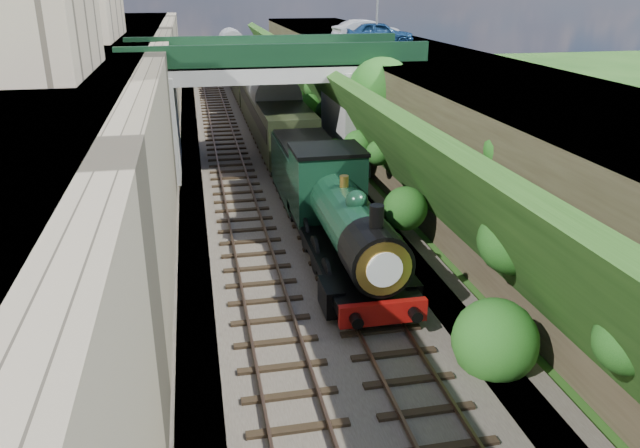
# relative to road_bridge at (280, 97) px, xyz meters

# --- Properties ---
(ground) EXTENTS (160.00, 160.00, 0.00)m
(ground) POSITION_rel_road_bridge_xyz_m (-0.94, -24.00, -4.08)
(ground) COLOR #1E4714
(ground) RESTS_ON ground
(trackbed) EXTENTS (10.00, 90.00, 0.20)m
(trackbed) POSITION_rel_road_bridge_xyz_m (-0.94, -4.00, -3.98)
(trackbed) COLOR #473F38
(trackbed) RESTS_ON ground
(retaining_wall) EXTENTS (1.00, 90.00, 7.00)m
(retaining_wall) POSITION_rel_road_bridge_xyz_m (-6.44, -4.00, -0.58)
(retaining_wall) COLOR #756B56
(retaining_wall) RESTS_ON ground
(street_plateau_left) EXTENTS (6.00, 90.00, 7.00)m
(street_plateau_left) POSITION_rel_road_bridge_xyz_m (-9.94, -4.00, -0.58)
(street_plateau_left) COLOR #262628
(street_plateau_left) RESTS_ON ground
(street_plateau_right) EXTENTS (8.00, 90.00, 6.25)m
(street_plateau_right) POSITION_rel_road_bridge_xyz_m (8.56, -4.00, -0.95)
(street_plateau_right) COLOR #262628
(street_plateau_right) RESTS_ON ground
(embankment_slope) EXTENTS (4.56, 90.00, 6.36)m
(embankment_slope) POSITION_rel_road_bridge_xyz_m (3.98, -3.73, -1.44)
(embankment_slope) COLOR #1E4714
(embankment_slope) RESTS_ON ground
(track_left) EXTENTS (2.50, 90.00, 0.20)m
(track_left) POSITION_rel_road_bridge_xyz_m (-2.94, -4.00, -3.83)
(track_left) COLOR black
(track_left) RESTS_ON trackbed
(track_right) EXTENTS (2.50, 90.00, 0.20)m
(track_right) POSITION_rel_road_bridge_xyz_m (0.26, -4.00, -3.83)
(track_right) COLOR black
(track_right) RESTS_ON trackbed
(road_bridge) EXTENTS (16.00, 6.40, 7.25)m
(road_bridge) POSITION_rel_road_bridge_xyz_m (0.00, 0.00, 0.00)
(road_bridge) COLOR gray
(road_bridge) RESTS_ON ground
(building_near) EXTENTS (4.00, 8.00, 4.00)m
(building_near) POSITION_rel_road_bridge_xyz_m (-10.44, -10.00, 4.92)
(building_near) COLOR gray
(building_near) RESTS_ON street_plateau_left
(tree) EXTENTS (3.60, 3.80, 6.60)m
(tree) POSITION_rel_road_bridge_xyz_m (4.97, -3.51, 0.57)
(tree) COLOR black
(tree) RESTS_ON ground
(car_blue) EXTENTS (4.71, 2.54, 1.52)m
(car_blue) POSITION_rel_road_bridge_xyz_m (7.54, 5.92, 2.93)
(car_blue) COLOR navy
(car_blue) RESTS_ON street_plateau_right
(car_silver) EXTENTS (4.78, 2.25, 1.51)m
(car_silver) POSITION_rel_road_bridge_xyz_m (7.29, 8.36, 2.93)
(car_silver) COLOR #A7A7AC
(car_silver) RESTS_ON street_plateau_right
(locomotive) EXTENTS (3.10, 10.22, 3.83)m
(locomotive) POSITION_rel_road_bridge_xyz_m (0.26, -14.62, -2.18)
(locomotive) COLOR black
(locomotive) RESTS_ON trackbed
(tender) EXTENTS (2.70, 6.00, 3.05)m
(tender) POSITION_rel_road_bridge_xyz_m (0.26, -7.26, -2.46)
(tender) COLOR black
(tender) RESTS_ON trackbed
(coach_front) EXTENTS (2.90, 18.00, 3.70)m
(coach_front) POSITION_rel_road_bridge_xyz_m (0.26, 5.34, -2.03)
(coach_front) COLOR black
(coach_front) RESTS_ON trackbed
(coach_middle) EXTENTS (2.90, 18.00, 3.70)m
(coach_middle) POSITION_rel_road_bridge_xyz_m (0.26, 24.14, -2.03)
(coach_middle) COLOR black
(coach_middle) RESTS_ON trackbed
(coach_rear) EXTENTS (2.90, 18.00, 3.70)m
(coach_rear) POSITION_rel_road_bridge_xyz_m (0.26, 42.94, -2.03)
(coach_rear) COLOR black
(coach_rear) RESTS_ON trackbed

